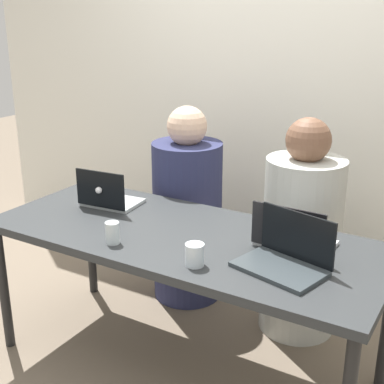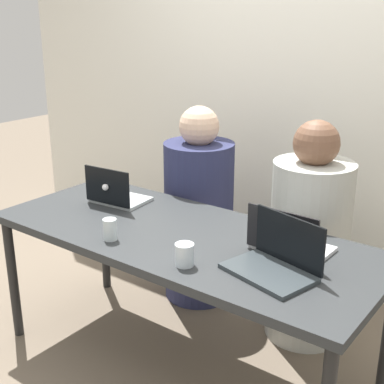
{
  "view_description": "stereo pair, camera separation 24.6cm",
  "coord_description": "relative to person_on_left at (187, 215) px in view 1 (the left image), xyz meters",
  "views": [
    {
      "loc": [
        1.2,
        -1.93,
        1.69
      ],
      "look_at": [
        0.0,
        0.08,
        0.89
      ],
      "focal_mm": 50.0,
      "sensor_mm": 36.0,
      "label": 1
    },
    {
      "loc": [
        1.4,
        -1.79,
        1.69
      ],
      "look_at": [
        0.0,
        0.08,
        0.89
      ],
      "focal_mm": 50.0,
      "sensor_mm": 36.0,
      "label": 2
    }
  ],
  "objects": [
    {
      "name": "person_on_right",
      "position": [
        0.71,
        0.0,
        0.0
      ],
      "size": [
        0.49,
        0.49,
        1.19
      ],
      "rotation": [
        0.0,
        0.0,
        3.33
      ],
      "color": "#B4B6AC",
      "rests_on": "ground"
    },
    {
      "name": "water_glass_left",
      "position": [
        0.14,
        -0.87,
        0.23
      ],
      "size": [
        0.06,
        0.06,
        0.1
      ],
      "color": "silver",
      "rests_on": "desk"
    },
    {
      "name": "laptop_back_right",
      "position": [
        0.84,
        -0.51,
        0.23
      ],
      "size": [
        0.33,
        0.24,
        0.21
      ],
      "rotation": [
        0.0,
        0.0,
        3.12
      ],
      "color": "silver",
      "rests_on": "desk"
    },
    {
      "name": "person_on_left",
      "position": [
        0.0,
        0.0,
        0.0
      ],
      "size": [
        0.49,
        0.49,
        1.18
      ],
      "rotation": [
        0.0,
        0.0,
        3.37
      ],
      "color": "#2A2D52",
      "rests_on": "ground"
    },
    {
      "name": "back_wall",
      "position": [
        0.36,
        0.61,
        0.78
      ],
      "size": [
        4.84,
        0.1,
        2.6
      ],
      "primitive_type": "cube",
      "color": "white",
      "rests_on": "ground"
    },
    {
      "name": "water_glass_right",
      "position": [
        0.57,
        -0.87,
        0.23
      ],
      "size": [
        0.08,
        0.08,
        0.09
      ],
      "color": "silver",
      "rests_on": "desk"
    },
    {
      "name": "laptop_back_left",
      "position": [
        -0.17,
        -0.51,
        0.24
      ],
      "size": [
        0.3,
        0.25,
        0.21
      ],
      "rotation": [
        0.0,
        0.0,
        3.23
      ],
      "color": "#ADB6BA",
      "rests_on": "desk"
    },
    {
      "name": "laptop_front_right",
      "position": [
        0.89,
        -0.7,
        0.24
      ],
      "size": [
        0.39,
        0.3,
        0.22
      ],
      "rotation": [
        0.0,
        0.0,
        -0.24
      ],
      "color": "#333B3F",
      "rests_on": "desk"
    },
    {
      "name": "ground_plane",
      "position": [
        0.36,
        -0.62,
        -0.53
      ],
      "size": [
        12.0,
        12.0,
        0.0
      ],
      "primitive_type": "plane",
      "color": "#746554"
    },
    {
      "name": "desk",
      "position": [
        0.36,
        -0.62,
        0.13
      ],
      "size": [
        1.86,
        0.77,
        0.71
      ],
      "color": "#292C2E",
      "rests_on": "ground"
    }
  ]
}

